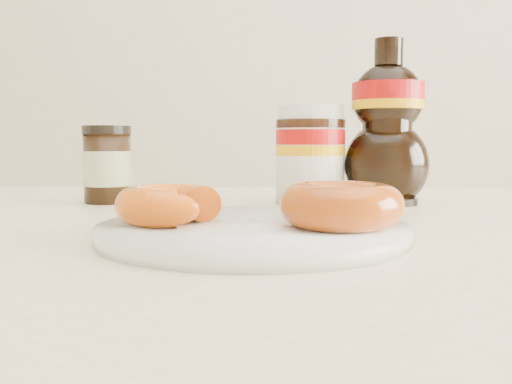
{
  "coord_description": "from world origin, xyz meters",
  "views": [
    {
      "loc": [
        -0.03,
        -0.45,
        0.83
      ],
      "look_at": [
        -0.06,
        0.08,
        0.79
      ],
      "focal_mm": 40.0,
      "sensor_mm": 36.0,
      "label": 1
    }
  ],
  "objects_px": {
    "dining_table": "(319,311)",
    "donut_whole": "(341,205)",
    "plate": "(253,231)",
    "nutella_jar": "(310,151)",
    "dark_jar": "(107,165)",
    "donut_bitten": "(169,205)",
    "syrup_bottle": "(387,122)"
  },
  "relations": [
    {
      "from": "dining_table",
      "to": "dark_jar",
      "type": "height_order",
      "value": "dark_jar"
    },
    {
      "from": "plate",
      "to": "donut_whole",
      "type": "bearing_deg",
      "value": -10.76
    },
    {
      "from": "plate",
      "to": "nutella_jar",
      "type": "xyz_separation_m",
      "value": [
        0.06,
        0.27,
        0.06
      ]
    },
    {
      "from": "dark_jar",
      "to": "donut_bitten",
      "type": "bearing_deg",
      "value": -62.9
    },
    {
      "from": "dining_table",
      "to": "nutella_jar",
      "type": "relative_size",
      "value": 11.04
    },
    {
      "from": "plate",
      "to": "dining_table",
      "type": "bearing_deg",
      "value": 50.72
    },
    {
      "from": "dining_table",
      "to": "plate",
      "type": "xyz_separation_m",
      "value": [
        -0.06,
        -0.07,
        0.09
      ]
    },
    {
      "from": "nutella_jar",
      "to": "dark_jar",
      "type": "xyz_separation_m",
      "value": [
        -0.27,
        -0.0,
        -0.02
      ]
    },
    {
      "from": "donut_bitten",
      "to": "dining_table",
      "type": "bearing_deg",
      "value": 16.63
    },
    {
      "from": "nutella_jar",
      "to": "donut_whole",
      "type": "bearing_deg",
      "value": -87.34
    },
    {
      "from": "dining_table",
      "to": "syrup_bottle",
      "type": "distance_m",
      "value": 0.29
    },
    {
      "from": "syrup_bottle",
      "to": "dark_jar",
      "type": "height_order",
      "value": "syrup_bottle"
    },
    {
      "from": "donut_bitten",
      "to": "syrup_bottle",
      "type": "xyz_separation_m",
      "value": [
        0.23,
        0.27,
        0.08
      ]
    },
    {
      "from": "dining_table",
      "to": "donut_whole",
      "type": "distance_m",
      "value": 0.14
    },
    {
      "from": "plate",
      "to": "dark_jar",
      "type": "height_order",
      "value": "dark_jar"
    },
    {
      "from": "dining_table",
      "to": "syrup_bottle",
      "type": "height_order",
      "value": "syrup_bottle"
    },
    {
      "from": "donut_bitten",
      "to": "donut_whole",
      "type": "bearing_deg",
      "value": -18.23
    },
    {
      "from": "dining_table",
      "to": "donut_whole",
      "type": "height_order",
      "value": "donut_whole"
    },
    {
      "from": "donut_bitten",
      "to": "nutella_jar",
      "type": "relative_size",
      "value": 0.7
    },
    {
      "from": "plate",
      "to": "syrup_bottle",
      "type": "height_order",
      "value": "syrup_bottle"
    },
    {
      "from": "donut_bitten",
      "to": "donut_whole",
      "type": "relative_size",
      "value": 0.9
    },
    {
      "from": "nutella_jar",
      "to": "dark_jar",
      "type": "relative_size",
      "value": 1.25
    },
    {
      "from": "dining_table",
      "to": "donut_bitten",
      "type": "height_order",
      "value": "donut_bitten"
    },
    {
      "from": "dark_jar",
      "to": "nutella_jar",
      "type": "bearing_deg",
      "value": 0.4
    },
    {
      "from": "plate",
      "to": "nutella_jar",
      "type": "relative_size",
      "value": 2.05
    },
    {
      "from": "plate",
      "to": "dark_jar",
      "type": "relative_size",
      "value": 2.56
    },
    {
      "from": "donut_bitten",
      "to": "dark_jar",
      "type": "bearing_deg",
      "value": 104.72
    },
    {
      "from": "plate",
      "to": "syrup_bottle",
      "type": "xyz_separation_m",
      "value": [
        0.16,
        0.27,
        0.1
      ]
    },
    {
      "from": "plate",
      "to": "donut_whole",
      "type": "height_order",
      "value": "donut_whole"
    },
    {
      "from": "donut_bitten",
      "to": "syrup_bottle",
      "type": "distance_m",
      "value": 0.36
    },
    {
      "from": "dining_table",
      "to": "dark_jar",
      "type": "relative_size",
      "value": 13.78
    },
    {
      "from": "nutella_jar",
      "to": "syrup_bottle",
      "type": "distance_m",
      "value": 0.11
    }
  ]
}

